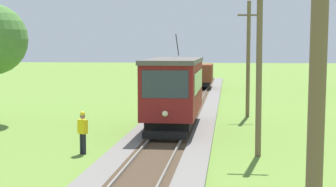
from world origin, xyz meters
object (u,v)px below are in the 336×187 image
utility_pole_near_tram (259,60)px  utility_pole_mid (248,58)px  track_worker (83,131)px  utility_pole_foreground (317,89)px  freight_car (201,75)px  red_tram (174,90)px

utility_pole_near_tram → utility_pole_mid: bearing=90.0°
utility_pole_mid → utility_pole_near_tram: bearing=-90.0°
utility_pole_near_tram → track_worker: utility_pole_near_tram is taller
utility_pole_foreground → utility_pole_near_tram: (0.00, 13.97, 0.03)m
freight_car → utility_pole_foreground: utility_pole_foreground is taller
red_tram → utility_pole_foreground: (4.03, -19.67, 1.68)m
red_tram → utility_pole_foreground: bearing=-78.4°
freight_car → utility_pole_foreground: size_ratio=0.69×
utility_pole_foreground → track_worker: 15.50m
red_tram → utility_pole_near_tram: utility_pole_near_tram is taller
freight_car → track_worker: bearing=-95.5°
red_tram → track_worker: red_tram is taller
utility_pole_near_tram → utility_pole_mid: utility_pole_near_tram is taller
track_worker → freight_car: bearing=-154.4°
utility_pole_mid → track_worker: bearing=-120.5°
track_worker → red_tram: bearing=-175.7°
utility_pole_foreground → red_tram: bearing=101.6°
freight_car → utility_pole_near_tram: size_ratio=0.68×
utility_pole_near_tram → utility_pole_mid: 11.68m
red_tram → track_worker: bearing=-116.9°
freight_car → utility_pole_foreground: bearing=-85.0°
freight_car → utility_pole_foreground: (4.03, -46.03, 2.31)m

